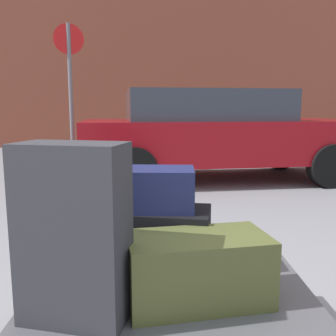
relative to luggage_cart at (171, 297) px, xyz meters
The scene contains 9 objects.
luggage_cart is the anchor object (origin of this frame).
duffel_bag_black_stacked_top 0.28m from the luggage_cart, 113.32° to the left, with size 0.52×0.30×0.31m, color black.
duffel_bag_olive_front_right 0.29m from the luggage_cart, 55.72° to the right, with size 0.58×0.30×0.28m, color #4C5128.
suitcase_charcoal_front_left 0.62m from the luggage_cart, 141.94° to the right, with size 0.40×0.21×0.68m, color #2D2D33.
duffel_bag_navy_topmost_pile 0.51m from the luggage_cart, 113.32° to the left, with size 0.36×0.25×0.20m, color #191E47.
parked_car 4.44m from the luggage_cart, 79.55° to the left, with size 4.50×2.36×1.42m.
bollard_kerb_near 7.25m from the luggage_cart, 71.48° to the left, with size 0.21×0.21×0.65m, color #72665B.
bollard_kerb_mid 7.86m from the luggage_cart, 60.91° to the left, with size 0.21×0.21×0.65m, color #72665B.
no_parking_sign 5.27m from the luggage_cart, 108.43° to the left, with size 0.48×0.17×2.54m.
Camera 1 is at (-0.03, -1.63, 1.14)m, focal length 39.88 mm.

